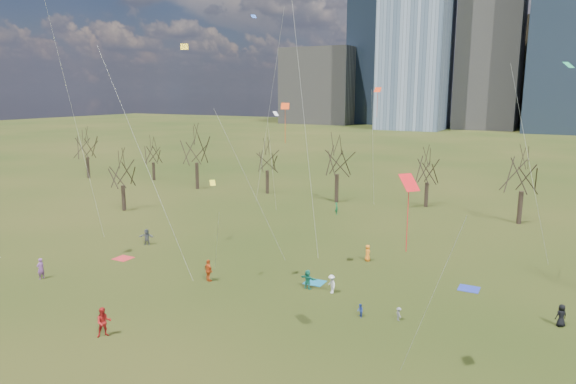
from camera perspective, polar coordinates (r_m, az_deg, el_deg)
The scene contains 18 objects.
ground at distance 36.98m, azimuth -9.01°, elevation -13.95°, with size 500.00×500.00×0.00m, color black.
downtown_skyline at distance 239.47m, azimuth 23.23°, elevation 15.88°, with size 212.50×78.00×118.00m.
bare_tree_row at distance 67.69m, azimuth 10.00°, elevation 2.92°, with size 113.04×29.80×9.50m.
blanket_teal at distance 43.25m, azimuth 2.99°, elevation -9.99°, with size 1.60×1.50×0.03m, color #17698E.
blanket_navy at distance 44.36m, azimuth 19.46°, elevation -10.09°, with size 1.60×1.50×0.03m, color #2333A5.
blanket_crimson at distance 51.49m, azimuth -17.84°, elevation -7.03°, with size 1.60×1.50×0.03m, color red.
person_2 at distance 36.08m, azimuth -19.80°, elevation -13.45°, with size 0.96×0.75×1.97m, color #AB1A18.
person_3 at distance 37.21m, azimuth 12.20°, elevation -13.10°, with size 0.62×0.35×0.95m, color slate.
person_4 at distance 43.65m, azimuth -8.83°, elevation -8.62°, with size 1.10×0.46×1.88m, color #D04B17.
person_5 at distance 41.69m, azimuth 2.20°, elevation -9.66°, with size 1.48×0.47×1.59m, color #1A775E.
person_6 at distance 39.94m, azimuth 28.09°, elevation -12.01°, with size 0.76×0.50×1.56m, color black.
person_7 at distance 48.46m, azimuth -25.79°, elevation -7.66°, with size 0.66×0.43×1.81m, color #854A95.
person_8 at distance 37.24m, azimuth 8.03°, elevation -12.91°, with size 0.47×0.37×0.97m, color #233B9A.
person_9 at distance 40.99m, azimuth 4.87°, elevation -10.14°, with size 0.96×0.55×1.49m, color silver.
person_11 at distance 55.03m, azimuth -15.43°, elevation -4.83°, with size 1.56×0.50×1.68m, color slate.
person_12 at distance 48.72m, azimuth 8.84°, elevation -6.70°, with size 0.76×0.50×1.56m, color orange.
person_13 at distance 66.26m, azimuth 5.41°, elevation -1.83°, with size 0.57×0.38×1.57m, color #176837.
kites_airborne at distance 42.78m, azimuth 2.76°, elevation 9.36°, with size 48.66×43.84×34.39m.
Camera 1 is at (20.44, -26.58, 15.60)m, focal length 32.00 mm.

